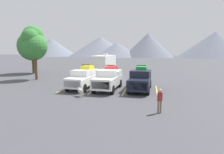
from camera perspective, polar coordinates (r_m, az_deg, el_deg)
name	(u,v)px	position (r m, az deg, el deg)	size (l,w,h in m)	color
ground_plane	(110,90)	(20.08, -0.72, -3.93)	(240.00, 240.00, 0.00)	#47474C
pickup_truck_a	(84,78)	(21.23, -8.66, -0.16)	(2.34, 5.56, 2.56)	white
pickup_truck_b	(108,79)	(20.04, -1.11, -0.47)	(2.38, 5.47, 2.58)	white
pickup_truck_c	(140,79)	(20.12, 8.64, -0.59)	(2.40, 5.65, 2.59)	black
lot_stripe_a	(68,87)	(21.89, -13.33, -3.11)	(0.12, 5.50, 0.01)	gold
lot_stripe_b	(96,89)	(20.77, -5.00, -3.53)	(0.12, 5.50, 0.01)	gold
lot_stripe_c	(125,90)	(20.12, 4.07, -3.91)	(0.12, 5.50, 0.01)	gold
lot_stripe_d	(157,91)	(20.00, 13.50, -4.20)	(0.12, 5.50, 0.01)	gold
camper_trailer_a	(104,65)	(29.22, -2.50, 3.76)	(2.76, 7.50, 3.65)	white
person_a	(160,99)	(13.07, 14.33, -6.57)	(0.35, 0.27, 1.68)	#726047
dog	(80,91)	(17.47, -9.74, -4.07)	(0.76, 0.68, 0.80)	beige
tree_a	(34,44)	(28.64, -22.75, 9.15)	(3.44, 3.44, 7.11)	brown
tree_b	(33,44)	(36.49, -23.03, 9.33)	(5.11, 5.11, 8.44)	brown
mountain_ridge	(139,46)	(110.63, 8.09, 9.23)	(145.46, 47.69, 13.49)	slate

